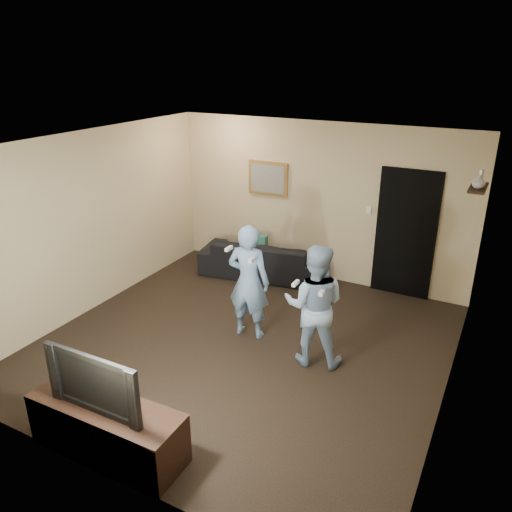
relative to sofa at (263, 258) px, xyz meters
The scene contains 19 objects.
ground 2.26m from the sofa, 69.34° to the right, with size 5.00×5.00×0.00m, color black.
ceiling 3.21m from the sofa, 69.34° to the right, with size 5.00×5.00×0.04m, color silver.
wall_back 1.33m from the sofa, 26.99° to the left, with size 5.00×0.04×2.60m, color #C8B285.
wall_front 4.77m from the sofa, 80.24° to the right, with size 5.00×0.04×2.60m, color #C8B285.
wall_left 2.88m from the sofa, 129.18° to the right, with size 0.04×5.00×2.60m, color #C8B285.
wall_right 4.03m from the sofa, 32.51° to the right, with size 0.04×5.00×2.60m, color #C8B285.
sofa is the anchor object (origin of this frame).
throw_pillow 0.25m from the sofa, behind, with size 0.47×0.15×0.47m, color #1A5048.
painting_frame 1.35m from the sofa, 106.12° to the left, with size 0.72×0.05×0.57m, color olive.
painting_canvas 1.34m from the sofa, 107.29° to the left, with size 0.62×0.01×0.47m, color slate.
doorway 2.37m from the sofa, ahead, with size 0.90×0.06×2.00m, color black.
light_switch 1.95m from the sofa, 12.97° to the left, with size 0.08×0.02×0.12m, color silver.
wall_shelf 3.61m from the sofa, ahead, with size 0.20×0.60×0.03m, color black.
shelf_vase 3.67m from the sofa, ahead, with size 0.16×0.16×0.17m, color #B5B5BA.
shelf_figurine 3.65m from the sofa, ahead, with size 0.06×0.06×0.18m, color silver.
tv_console 4.39m from the sofa, 82.50° to the right, with size 1.56×0.50×0.56m, color black.
television 4.42m from the sofa, 82.50° to the right, with size 1.04×0.14×0.60m, color black.
wii_player_left 2.03m from the sofa, 68.44° to the right, with size 0.61×0.51×1.57m.
wii_player_right 2.69m from the sofa, 49.60° to the right, with size 0.87×0.75×1.53m.
Camera 1 is at (2.79, -4.92, 3.56)m, focal length 35.00 mm.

